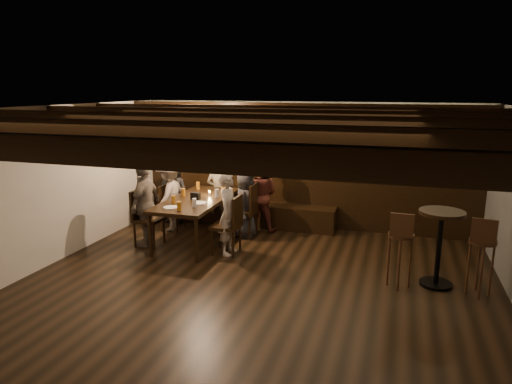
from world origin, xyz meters
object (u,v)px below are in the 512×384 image
(chair_left_near, at_px, (172,216))
(chair_right_far, at_px, (227,236))
(bar_stool_right, at_px, (480,266))
(person_left_near, at_px, (170,196))
(person_right_near, at_px, (246,204))
(high_top_table, at_px, (440,237))
(person_bench_right, at_px, (260,195))
(person_left_far, at_px, (145,205))
(person_bench_left, at_px, (173,192))
(chair_right_near, at_px, (244,221))
(chair_left_far, at_px, (148,228))
(person_right_far, at_px, (229,214))
(bar_stool_left, at_px, (399,259))
(dining_table, at_px, (197,202))
(person_bench_centre, at_px, (218,192))

(chair_left_near, xyz_separation_m, chair_right_far, (1.46, -0.86, 0.03))
(bar_stool_right, bearing_deg, person_left_near, 175.84)
(person_right_near, relative_size, high_top_table, 1.16)
(person_bench_right, distance_m, person_right_near, 0.48)
(person_left_near, relative_size, person_left_far, 0.94)
(person_bench_left, bearing_deg, chair_right_near, 164.48)
(chair_left_far, distance_m, person_bench_right, 2.14)
(person_right_near, xyz_separation_m, bar_stool_right, (3.67, -1.35, -0.22))
(person_right_far, height_order, bar_stool_left, person_right_far)
(dining_table, bearing_deg, person_left_far, -149.04)
(dining_table, height_order, bar_stool_right, bar_stool_right)
(high_top_table, bearing_deg, person_bench_centre, 155.75)
(chair_right_near, xyz_separation_m, person_left_near, (-1.47, -0.04, 0.37))
(person_bench_right, bearing_deg, high_top_table, 150.04)
(high_top_table, bearing_deg, bar_stool_right, -17.36)
(chair_left_far, relative_size, person_right_near, 0.79)
(person_right_far, distance_m, bar_stool_right, 3.69)
(person_right_far, xyz_separation_m, bar_stool_right, (3.65, -0.45, -0.28))
(dining_table, distance_m, person_right_far, 0.88)
(chair_right_near, xyz_separation_m, person_right_far, (0.05, -0.90, 0.38))
(person_bench_centre, bearing_deg, dining_table, 90.00)
(chair_right_near, relative_size, person_right_near, 0.80)
(person_bench_left, bearing_deg, person_right_near, 164.74)
(chair_right_far, height_order, person_bench_centre, person_bench_centre)
(chair_right_far, bearing_deg, dining_table, 58.01)
(high_top_table, bearing_deg, person_right_near, 159.38)
(person_bench_right, bearing_deg, bar_stool_left, 142.36)
(person_right_far, relative_size, bar_stool_right, 1.26)
(chair_right_near, relative_size, person_left_near, 0.73)
(chair_left_far, distance_m, person_right_far, 1.52)
(person_left_near, bearing_deg, bar_stool_right, 74.30)
(dining_table, bearing_deg, chair_right_far, -31.99)
(dining_table, xyz_separation_m, chair_left_far, (-0.71, -0.47, -0.41))
(person_left_near, bearing_deg, chair_left_near, 90.00)
(person_right_near, xyz_separation_m, high_top_table, (3.17, -1.19, 0.08))
(person_left_far, bearing_deg, person_bench_left, -173.66)
(person_bench_centre, relative_size, person_left_far, 0.91)
(chair_right_far, xyz_separation_m, person_bench_left, (-1.65, 1.31, 0.34))
(person_left_near, height_order, bar_stool_right, person_left_near)
(chair_right_far, xyz_separation_m, person_right_near, (0.01, 0.90, 0.32))
(chair_right_near, distance_m, person_bench_left, 1.71)
(chair_left_far, xyz_separation_m, person_left_far, (-0.03, -0.00, 0.42))
(person_right_far, bearing_deg, person_bench_right, -6.34)
(person_bench_right, bearing_deg, chair_right_far, 82.42)
(bar_stool_right, bearing_deg, chair_left_far, -174.54)
(person_left_near, relative_size, bar_stool_right, 1.25)
(chair_right_far, distance_m, person_bench_right, 1.42)
(chair_left_near, bearing_deg, person_right_near, 90.00)
(person_bench_right, bearing_deg, person_bench_left, 0.00)
(person_bench_centre, bearing_deg, chair_right_near, 140.22)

